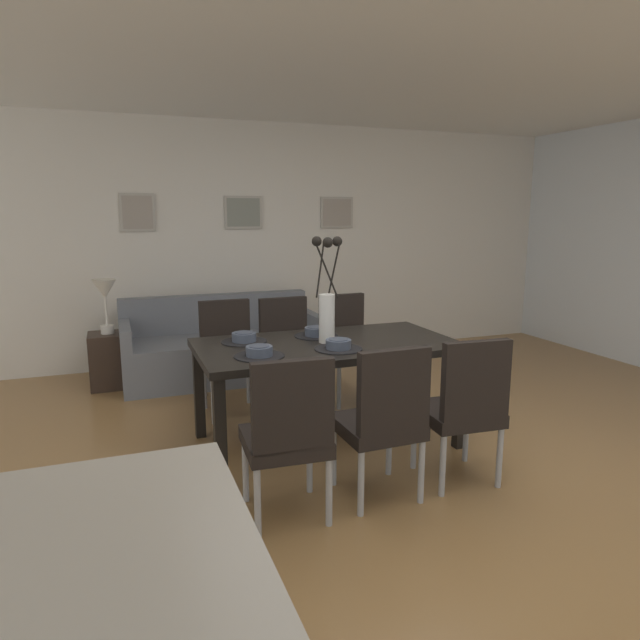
{
  "coord_description": "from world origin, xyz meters",
  "views": [
    {
      "loc": [
        -1.65,
        -2.88,
        1.63
      ],
      "look_at": [
        -0.2,
        1.02,
        0.83
      ],
      "focal_mm": 31.26,
      "sensor_mm": 36.0,
      "label": 1
    }
  ],
  "objects": [
    {
      "name": "centerpiece_vase",
      "position": [
        -0.28,
        0.67,
        1.02
      ],
      "size": [
        0.21,
        0.23,
        0.73
      ],
      "color": "white",
      "rests_on": "dining_table"
    },
    {
      "name": "bowl_near_left",
      "position": [
        -0.82,
        0.45,
        0.78
      ],
      "size": [
        0.17,
        0.17,
        0.07
      ],
      "color": "#475166",
      "rests_on": "dining_table"
    },
    {
      "name": "placemat_far_left",
      "position": [
        -0.28,
        0.45,
        0.74
      ],
      "size": [
        0.32,
        0.32,
        0.01
      ],
      "primitive_type": "cylinder",
      "color": "black",
      "rests_on": "dining_table"
    },
    {
      "name": "framed_picture_left",
      "position": [
        -1.38,
        3.18,
        1.64
      ],
      "size": [
        0.34,
        0.03,
        0.38
      ],
      "color": "#B2ADA3"
    },
    {
      "name": "bowl_near_right",
      "position": [
        -0.82,
        0.88,
        0.78
      ],
      "size": [
        0.17,
        0.17,
        0.07
      ],
      "color": "#475166",
      "rests_on": "dining_table"
    },
    {
      "name": "side_table",
      "position": [
        -1.73,
        2.6,
        0.26
      ],
      "size": [
        0.36,
        0.36,
        0.52
      ],
      "primitive_type": "cube",
      "color": "#33261E",
      "rests_on": "ground"
    },
    {
      "name": "placemat_near_left",
      "position": [
        -0.82,
        0.45,
        0.74
      ],
      "size": [
        0.32,
        0.32,
        0.01
      ],
      "primitive_type": "cylinder",
      "color": "black",
      "rests_on": "dining_table"
    },
    {
      "name": "framed_picture_center",
      "position": [
        -0.28,
        3.18,
        1.64
      ],
      "size": [
        0.41,
        0.03,
        0.35
      ],
      "color": "#B2ADA3"
    },
    {
      "name": "dining_table",
      "position": [
        -0.28,
        0.67,
        0.66
      ],
      "size": [
        1.8,
        0.95,
        0.74
      ],
      "color": "black",
      "rests_on": "ground"
    },
    {
      "name": "dining_chair_mid_left",
      "position": [
        0.27,
        -0.21,
        0.51
      ],
      "size": [
        0.47,
        0.47,
        0.92
      ],
      "color": "black",
      "rests_on": "ground"
    },
    {
      "name": "back_wall_panel",
      "position": [
        0.0,
        3.25,
        1.3
      ],
      "size": [
        9.0,
        0.1,
        2.6
      ],
      "primitive_type": "cube",
      "color": "silver",
      "rests_on": "ground"
    },
    {
      "name": "dining_chair_near_left",
      "position": [
        -0.85,
        -0.24,
        0.51
      ],
      "size": [
        0.47,
        0.47,
        0.92
      ],
      "color": "black",
      "rests_on": "ground"
    },
    {
      "name": "dining_chair_mid_right",
      "position": [
        0.25,
        1.54,
        0.51
      ],
      "size": [
        0.45,
        0.45,
        0.92
      ],
      "color": "black",
      "rests_on": "ground"
    },
    {
      "name": "framed_picture_right",
      "position": [
        0.82,
        3.18,
        1.64
      ],
      "size": [
        0.39,
        0.03,
        0.35
      ],
      "color": "#B2ADA3"
    },
    {
      "name": "bowl_far_right",
      "position": [
        -0.28,
        0.88,
        0.78
      ],
      "size": [
        0.17,
        0.17,
        0.07
      ],
      "color": "#475166",
      "rests_on": "dining_table"
    },
    {
      "name": "ground_plane",
      "position": [
        0.0,
        0.0,
        0.0
      ],
      "size": [
        9.0,
        9.0,
        0.0
      ],
      "primitive_type": "plane",
      "color": "olive"
    },
    {
      "name": "dining_chair_near_right",
      "position": [
        -0.8,
        1.57,
        0.51
      ],
      "size": [
        0.45,
        0.45,
        0.92
      ],
      "color": "black",
      "rests_on": "ground"
    },
    {
      "name": "bowl_far_left",
      "position": [
        -0.28,
        0.45,
        0.78
      ],
      "size": [
        0.17,
        0.17,
        0.07
      ],
      "color": "#475166",
      "rests_on": "dining_table"
    },
    {
      "name": "dining_chair_far_right",
      "position": [
        -0.3,
        1.53,
        0.51
      ],
      "size": [
        0.46,
        0.46,
        0.92
      ],
      "color": "black",
      "rests_on": "ground"
    },
    {
      "name": "placemat_far_right",
      "position": [
        -0.28,
        0.88,
        0.74
      ],
      "size": [
        0.32,
        0.32,
        0.01
      ],
      "primitive_type": "cylinder",
      "color": "black",
      "rests_on": "dining_table"
    },
    {
      "name": "dining_chair_far_left",
      "position": [
        -0.28,
        -0.22,
        0.51
      ],
      "size": [
        0.45,
        0.45,
        0.92
      ],
      "color": "black",
      "rests_on": "ground"
    },
    {
      "name": "table_lamp",
      "position": [
        -1.73,
        2.6,
        0.89
      ],
      "size": [
        0.22,
        0.22,
        0.51
      ],
      "color": "beige",
      "rests_on": "side_table"
    },
    {
      "name": "sofa",
      "position": [
        -0.67,
        2.57,
        0.28
      ],
      "size": [
        1.92,
        0.84,
        0.8
      ],
      "color": "slate",
      "rests_on": "ground"
    },
    {
      "name": "placemat_near_right",
      "position": [
        -0.82,
        0.88,
        0.74
      ],
      "size": [
        0.32,
        0.32,
        0.01
      ],
      "primitive_type": "cylinder",
      "color": "black",
      "rests_on": "dining_table"
    },
    {
      "name": "ceiling_panel",
      "position": [
        0.0,
        0.4,
        2.64
      ],
      "size": [
        9.0,
        7.2,
        0.08
      ],
      "primitive_type": "cube",
      "color": "white"
    }
  ]
}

